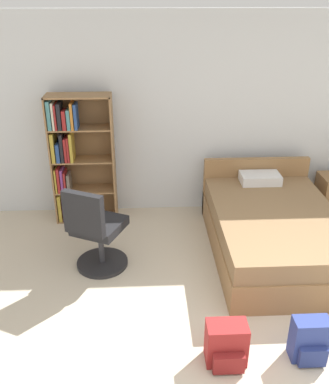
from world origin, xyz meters
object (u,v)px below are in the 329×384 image
Objects in this scene: office_chair at (96,232)px; backpack_blue at (310,341)px; bookshelf at (75,160)px; backpack_red at (226,345)px; bed at (273,230)px.

office_chair is 2.33m from backpack_blue.
office_chair is (0.35, -1.16, -0.37)m from bookshelf.
bookshelf is at bearing 106.76° from office_chair.
bookshelf is 3.02m from backpack_red.
office_chair reaches higher than backpack_red.
backpack_blue is (1.87, -1.36, -0.28)m from office_chair.
backpack_blue is at bearing -94.71° from bed.
backpack_red is (-0.83, -1.61, -0.11)m from bed.
backpack_blue is at bearing -48.60° from bookshelf.
office_chair is at bearing -73.24° from bookshelf.
bookshelf is 1.64× the size of office_chair.
bed is 1.62m from backpack_blue.
backpack_red is (-0.70, -0.00, -0.01)m from backpack_blue.
backpack_red is at bearing -58.82° from bookshelf.
office_chair is 1.82m from backpack_red.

